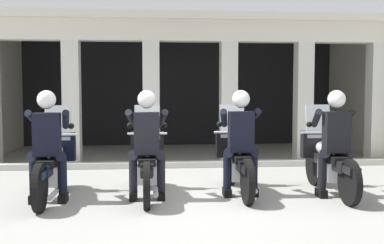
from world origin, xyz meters
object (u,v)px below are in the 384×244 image
police_officer_far_left (48,136)px  motorcycle_center_right (237,160)px  motorcycle_far_right (328,160)px  police_officer_center_right (241,134)px  motorcycle_far_left (53,164)px  police_officer_far_right (335,134)px  police_officer_center_left (147,135)px  motorcycle_center_left (147,162)px

police_officer_far_left → motorcycle_center_right: 2.84m
motorcycle_center_right → motorcycle_far_right: (1.39, -0.17, 0.00)m
police_officer_center_right → motorcycle_far_left: bearing=174.3°
motorcycle_far_left → police_officer_far_right: size_ratio=1.29×
police_officer_far_left → police_officer_center_left: size_ratio=1.00×
motorcycle_center_left → police_officer_center_left: 0.52m
police_officer_center_left → police_officer_center_right: size_ratio=1.00×
motorcycle_center_right → police_officer_center_left: bearing=-166.9°
police_officer_far_left → police_officer_far_right: same height
motorcycle_far_right → police_officer_far_right: police_officer_far_right is taller
police_officer_center_left → motorcycle_far_left: bearing=168.4°
police_officer_center_left → motorcycle_far_right: 2.82m
motorcycle_far_left → motorcycle_far_right: same height
motorcycle_center_left → police_officer_center_right: (1.38, -0.16, 0.44)m
police_officer_far_left → motorcycle_center_right: size_ratio=0.78×
motorcycle_center_right → motorcycle_far_left: bearing=-179.9°
police_officer_center_left → motorcycle_far_right: police_officer_center_left is taller
motorcycle_far_left → police_officer_center_right: (2.77, -0.12, 0.44)m
motorcycle_far_left → motorcycle_center_right: (2.77, 0.16, 0.00)m
police_officer_far_left → motorcycle_center_left: (1.39, 0.32, -0.44)m
motorcycle_center_right → police_officer_center_right: size_ratio=1.29×
motorcycle_center_left → police_officer_center_left: size_ratio=1.29×
motorcycle_far_right → motorcycle_far_left: bearing=-174.2°
motorcycle_center_right → police_officer_center_right: (-0.00, -0.28, 0.44)m
police_officer_center_right → police_officer_far_right: 1.40m
motorcycle_far_left → police_officer_center_left: size_ratio=1.29×
motorcycle_far_left → police_officer_center_left: (1.38, -0.24, 0.44)m
police_officer_center_right → police_officer_far_right: bearing=-10.3°
motorcycle_center_right → motorcycle_far_right: 1.40m
police_officer_far_left → police_officer_center_right: same height
motorcycle_center_left → motorcycle_far_left: bearing=-180.0°
motorcycle_far_left → motorcycle_center_right: bearing=9.2°
police_officer_far_right → motorcycle_far_left: bearing=-178.1°
police_officer_far_left → police_officer_center_right: bearing=9.2°
motorcycle_far_left → motorcycle_center_left: (1.39, 0.04, 0.00)m
motorcycle_center_left → motorcycle_center_right: size_ratio=1.00×
motorcycle_far_left → motorcycle_center_right: same height
police_officer_far_left → motorcycle_center_right: police_officer_far_left is taller
motorcycle_center_left → police_officer_center_right: size_ratio=1.29×
police_officer_center_left → motorcycle_center_right: size_ratio=0.78×
police_officer_far_left → police_officer_center_right: size_ratio=1.00×
police_officer_center_right → motorcycle_center_right: bearing=86.5°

